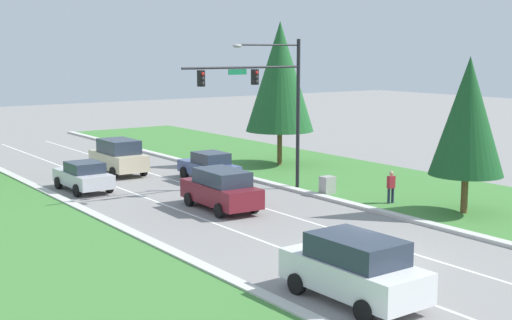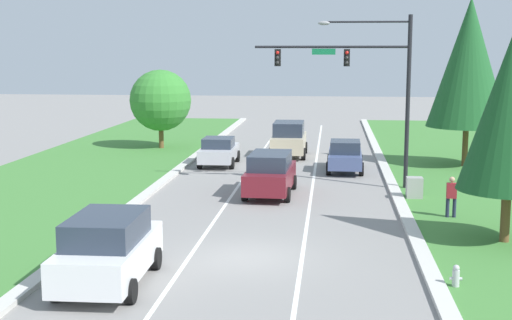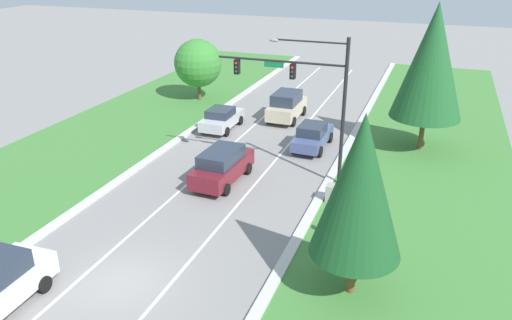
# 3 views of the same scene
# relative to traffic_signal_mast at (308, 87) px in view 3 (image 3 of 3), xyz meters

# --- Properties ---
(ground_plane) EXTENTS (160.00, 160.00, 0.00)m
(ground_plane) POSITION_rel_traffic_signal_mast_xyz_m (-4.18, -11.97, -5.41)
(ground_plane) COLOR gray
(curb_strip_right) EXTENTS (0.50, 90.00, 0.15)m
(curb_strip_right) POSITION_rel_traffic_signal_mast_xyz_m (1.47, -11.97, -5.34)
(curb_strip_right) COLOR beige
(curb_strip_right) RESTS_ON ground_plane
(curb_strip_left) EXTENTS (0.50, 90.00, 0.15)m
(curb_strip_left) POSITION_rel_traffic_signal_mast_xyz_m (-9.83, -11.97, -5.34)
(curb_strip_left) COLOR beige
(curb_strip_left) RESTS_ON ground_plane
(lane_stripe_inner_left) EXTENTS (0.14, 81.00, 0.01)m
(lane_stripe_inner_left) POSITION_rel_traffic_signal_mast_xyz_m (-5.98, -11.97, -5.41)
(lane_stripe_inner_left) COLOR white
(lane_stripe_inner_left) RESTS_ON ground_plane
(lane_stripe_inner_right) EXTENTS (0.14, 81.00, 0.01)m
(lane_stripe_inner_right) POSITION_rel_traffic_signal_mast_xyz_m (-2.38, -11.97, -5.41)
(lane_stripe_inner_right) COLOR white
(lane_stripe_inner_right) RESTS_ON ground_plane
(traffic_signal_mast) EXTENTS (7.29, 0.41, 8.17)m
(traffic_signal_mast) POSITION_rel_traffic_signal_mast_xyz_m (0.00, 0.00, 0.00)
(traffic_signal_mast) COLOR black
(traffic_signal_mast) RESTS_ON ground_plane
(silver_sedan) EXTENTS (2.09, 4.34, 1.62)m
(silver_sedan) POSITION_rel_traffic_signal_mast_xyz_m (-7.92, 6.14, -4.59)
(silver_sedan) COLOR silver
(silver_sedan) RESTS_ON ground_plane
(burgundy_suv) EXTENTS (2.26, 4.87, 1.95)m
(burgundy_suv) POSITION_rel_traffic_signal_mast_xyz_m (-4.26, -2.02, -4.41)
(burgundy_suv) COLOR maroon
(burgundy_suv) RESTS_ON ground_plane
(slate_blue_sedan) EXTENTS (2.03, 4.54, 1.71)m
(slate_blue_sedan) POSITION_rel_traffic_signal_mast_xyz_m (-0.75, 4.81, -4.55)
(slate_blue_sedan) COLOR #475684
(slate_blue_sedan) RESTS_ON ground_plane
(champagne_suv) EXTENTS (2.20, 4.62, 2.17)m
(champagne_suv) POSITION_rel_traffic_signal_mast_xyz_m (-4.13, 9.94, -4.30)
(champagne_suv) COLOR beige
(champagne_suv) RESTS_ON ground_plane
(utility_cabinet) EXTENTS (0.70, 0.60, 1.00)m
(utility_cabinet) POSITION_rel_traffic_signal_mast_xyz_m (2.18, -2.34, -4.91)
(utility_cabinet) COLOR #9E9E99
(utility_cabinet) RESTS_ON ground_plane
(pedestrian) EXTENTS (0.40, 0.23, 1.69)m
(pedestrian) POSITION_rel_traffic_signal_mast_xyz_m (3.19, -5.94, -4.47)
(pedestrian) COLOR #232842
(pedestrian) RESTS_ON ground_plane
(conifer_near_right_tree) EXTENTS (4.46, 4.46, 9.45)m
(conifer_near_right_tree) POSITION_rel_traffic_signal_mast_xyz_m (5.99, 6.91, 0.46)
(conifer_near_right_tree) COLOR brown
(conifer_near_right_tree) RESTS_ON ground_plane
(oak_near_left_tree) EXTENTS (4.05, 4.05, 5.28)m
(oak_near_left_tree) POSITION_rel_traffic_signal_mast_xyz_m (-12.79, 12.33, -2.16)
(oak_near_left_tree) COLOR brown
(oak_near_left_tree) RESTS_ON ground_plane
(conifer_far_right_tree) EXTENTS (3.41, 3.41, 7.33)m
(conifer_far_right_tree) POSITION_rel_traffic_signal_mast_xyz_m (4.43, -9.42, -0.82)
(conifer_far_right_tree) COLOR brown
(conifer_far_right_tree) RESTS_ON ground_plane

